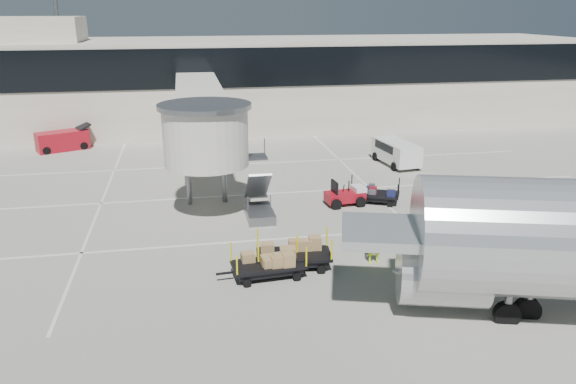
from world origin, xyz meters
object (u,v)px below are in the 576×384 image
box_cart_near (294,255)px  box_cart_far (268,264)px  ground_worker (375,243)px  belt_loader (63,141)px  suitcase_cart (374,194)px  baggage_tug (346,196)px  minivan (395,151)px

box_cart_near → box_cart_far: 1.41m
box_cart_near → ground_worker: (3.55, -0.19, 0.39)m
ground_worker → belt_loader: size_ratio=0.44×
suitcase_cart → box_cart_far: 11.06m
box_cart_near → belt_loader: (-13.79, 24.00, 0.19)m
baggage_tug → minivan: size_ratio=0.51×
belt_loader → box_cart_near: bearing=-84.6°
box_cart_near → minivan: size_ratio=0.87×
minivan → suitcase_cart: bearing=-125.8°
minivan → belt_loader: 25.68m
box_cart_near → box_cart_far: bearing=-144.0°
box_cart_near → belt_loader: size_ratio=0.92×
box_cart_far → belt_loader: (-12.56, 24.70, 0.17)m
baggage_tug → box_cart_near: (-4.46, -7.43, 0.03)m
baggage_tug → box_cart_near: 8.66m
suitcase_cart → belt_loader: size_ratio=0.81×
suitcase_cart → belt_loader: 25.86m
minivan → belt_loader: size_ratio=1.06×
minivan → box_cart_far: bearing=-133.2°
baggage_tug → minivan: minivan is taller
box_cart_near → baggage_tug: bearing=65.4°
suitcase_cart → box_cart_near: size_ratio=0.88×
baggage_tug → box_cart_far: baggage_tug is taller
ground_worker → minivan: (6.80, 15.42, 0.04)m
suitcase_cart → minivan: minivan is taller
baggage_tug → box_cart_near: bearing=-126.9°
baggage_tug → ground_worker: size_ratio=1.22×
ground_worker → minivan: ground_worker is taller
belt_loader → suitcase_cart: bearing=-64.0°
minivan → belt_loader: (-24.13, 8.77, -0.25)m
baggage_tug → suitcase_cart: (1.70, 0.11, -0.04)m
ground_worker → belt_loader: (-17.34, 24.19, -0.20)m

